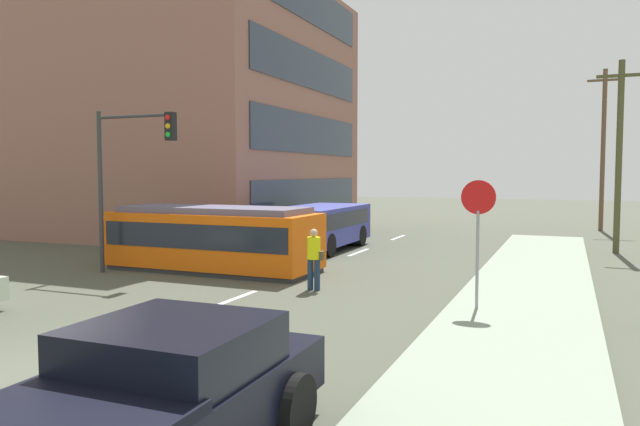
{
  "coord_description": "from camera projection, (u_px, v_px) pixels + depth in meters",
  "views": [
    {
      "loc": [
        7.71,
        -6.77,
        3.17
      ],
      "look_at": [
        1.33,
        8.53,
        2.06
      ],
      "focal_mm": 33.53,
      "sensor_mm": 36.0,
      "label": 1
    }
  ],
  "objects": [
    {
      "name": "traffic_light_mast",
      "position": [
        129.0,
        160.0,
        18.47
      ],
      "size": [
        2.95,
        0.33,
        5.12
      ],
      "color": "#333333",
      "rests_on": "ground"
    },
    {
      "name": "parked_sedan_far",
      "position": [
        279.0,
        225.0,
        29.62
      ],
      "size": [
        2.11,
        4.06,
        1.19
      ],
      "color": "#3E653C",
      "rests_on": "ground"
    },
    {
      "name": "pedestrian_crossing",
      "position": [
        314.0,
        256.0,
        16.14
      ],
      "size": [
        0.46,
        0.36,
        1.67
      ],
      "color": "#1C3149",
      "rests_on": "ground"
    },
    {
      "name": "stop_sign",
      "position": [
        478.0,
        217.0,
        13.27
      ],
      "size": [
        0.76,
        0.07,
        2.88
      ],
      "color": "gray",
      "rests_on": "sidewalk_curb_right"
    },
    {
      "name": "parked_sedan_mid",
      "position": [
        209.0,
        236.0,
        24.18
      ],
      "size": [
        2.1,
        4.21,
        1.19
      ],
      "color": "#0A2D98",
      "rests_on": "ground"
    },
    {
      "name": "lane_stripe_1",
      "position": [
        122.0,
        341.0,
        11.25
      ],
      "size": [
        0.16,
        2.4,
        0.01
      ],
      "primitive_type": "cube",
      "color": "silver",
      "rests_on": "ground"
    },
    {
      "name": "ground_plane",
      "position": [
        299.0,
        275.0,
        18.62
      ],
      "size": [
        120.0,
        120.0,
        0.0
      ],
      "primitive_type": "plane",
      "color": "#494C3F"
    },
    {
      "name": "lane_stripe_3",
      "position": [
        359.0,
        252.0,
        23.91
      ],
      "size": [
        0.16,
        2.4,
        0.01
      ],
      "primitive_type": "cube",
      "color": "silver",
      "rests_on": "ground"
    },
    {
      "name": "streetcar_tram",
      "position": [
        214.0,
        237.0,
        19.43
      ],
      "size": [
        6.95,
        2.61,
        2.09
      ],
      "color": "#E55B0B",
      "rests_on": "ground"
    },
    {
      "name": "city_bus",
      "position": [
        320.0,
        225.0,
        24.68
      ],
      "size": [
        2.59,
        5.96,
        1.8
      ],
      "color": "#3A3F94",
      "rests_on": "ground"
    },
    {
      "name": "utility_pole_far",
      "position": [
        603.0,
        147.0,
        32.66
      ],
      "size": [
        1.8,
        0.24,
        8.83
      ],
      "color": "brown",
      "rests_on": "ground"
    },
    {
      "name": "pickup_truck_parked",
      "position": [
        144.0,
        406.0,
        6.08
      ],
      "size": [
        2.31,
        5.02,
        1.55
      ],
      "color": "black",
      "rests_on": "ground"
    },
    {
      "name": "corner_building",
      "position": [
        162.0,
        115.0,
        33.08
      ],
      "size": [
        18.01,
        14.43,
        12.8
      ],
      "color": "#916151",
      "rests_on": "ground"
    },
    {
      "name": "lane_stripe_4",
      "position": [
        398.0,
        238.0,
        29.43
      ],
      "size": [
        0.16,
        2.4,
        0.01
      ],
      "primitive_type": "cube",
      "color": "silver",
      "rests_on": "ground"
    },
    {
      "name": "sidewalk_curb_right",
      "position": [
        517.0,
        324.0,
        12.32
      ],
      "size": [
        3.2,
        36.0,
        0.14
      ],
      "primitive_type": "cube",
      "color": "gray",
      "rests_on": "ground"
    },
    {
      "name": "lane_stripe_2",
      "position": [
        232.0,
        300.0,
        14.94
      ],
      "size": [
        0.16,
        2.4,
        0.01
      ],
      "primitive_type": "cube",
      "color": "silver",
      "rests_on": "ground"
    },
    {
      "name": "utility_pole_mid",
      "position": [
        619.0,
        153.0,
        23.46
      ],
      "size": [
        1.8,
        0.24,
        7.58
      ],
      "color": "#4A4B2A",
      "rests_on": "ground"
    }
  ]
}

